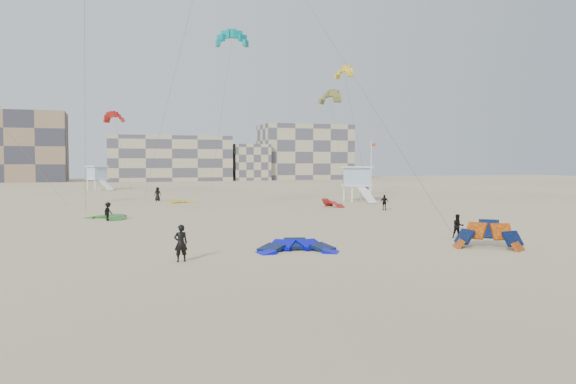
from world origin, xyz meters
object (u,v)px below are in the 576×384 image
object	(u,v)px
kitesurfer_main	(181,243)
lifeguard_tower_near	(357,184)
kite_ground_orange	(488,249)
kite_ground_blue	(297,252)

from	to	relation	value
kitesurfer_main	lifeguard_tower_near	world-z (taller)	lifeguard_tower_near
kitesurfer_main	kite_ground_orange	bearing A→B (deg)	170.38
kite_ground_orange	lifeguard_tower_near	bearing A→B (deg)	115.54
kite_ground_blue	kite_ground_orange	bearing A→B (deg)	-0.16
kite_ground_blue	lifeguard_tower_near	bearing A→B (deg)	72.76
kite_ground_orange	lifeguard_tower_near	xyz separation A→B (m)	(9.43, 37.85, 2.20)
lifeguard_tower_near	kite_ground_blue	bearing A→B (deg)	-120.61
kite_ground_blue	lifeguard_tower_near	size ratio (longest dim) A/B	0.72
kite_ground_blue	kitesurfer_main	size ratio (longest dim) A/B	2.35
kite_ground_orange	kitesurfer_main	world-z (taller)	kite_ground_orange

